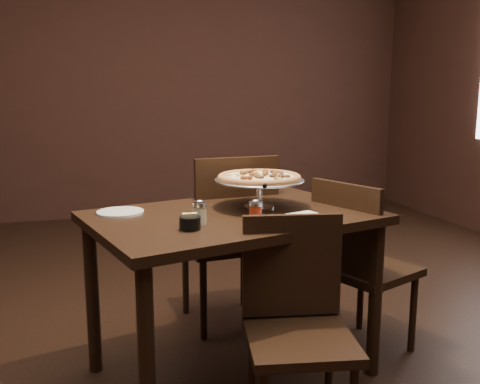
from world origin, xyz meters
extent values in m
cube|color=black|center=(0.00, 0.00, -0.01)|extent=(6.00, 7.00, 0.02)
cube|color=black|center=(0.00, 3.51, 1.40)|extent=(6.00, 0.02, 2.80)
cube|color=black|center=(0.02, -0.04, 0.77)|extent=(1.43, 1.13, 0.04)
cylinder|color=black|center=(-0.44, -0.52, 0.37)|extent=(0.06, 0.06, 0.74)
cylinder|color=black|center=(0.66, -0.24, 0.37)|extent=(0.06, 0.06, 0.74)
cylinder|color=black|center=(-0.62, 0.17, 0.37)|extent=(0.06, 0.06, 0.74)
cylinder|color=black|center=(0.48, 0.45, 0.37)|extent=(0.06, 0.06, 0.74)
cylinder|color=silver|center=(0.17, 0.04, 0.79)|extent=(0.15, 0.15, 0.01)
cylinder|color=silver|center=(0.17, 0.04, 0.85)|extent=(0.03, 0.03, 0.12)
cylinder|color=silver|center=(0.17, 0.04, 0.91)|extent=(0.10, 0.10, 0.01)
cylinder|color=#97979C|center=(0.17, 0.04, 0.92)|extent=(0.42, 0.42, 0.01)
torus|color=#97979C|center=(0.17, 0.04, 0.92)|extent=(0.43, 0.43, 0.01)
cylinder|color=brown|center=(0.17, 0.04, 0.93)|extent=(0.39, 0.39, 0.01)
torus|color=brown|center=(0.17, 0.04, 0.93)|extent=(0.40, 0.40, 0.03)
cylinder|color=#D8BD77|center=(0.17, 0.04, 0.94)|extent=(0.33, 0.33, 0.01)
cylinder|color=beige|center=(-0.17, -0.19, 0.82)|extent=(0.06, 0.06, 0.08)
cylinder|color=silver|center=(-0.17, -0.19, 0.87)|extent=(0.06, 0.06, 0.02)
ellipsoid|color=silver|center=(-0.17, -0.19, 0.89)|extent=(0.03, 0.03, 0.01)
cylinder|color=#99280D|center=(0.07, -0.22, 0.82)|extent=(0.05, 0.05, 0.07)
cylinder|color=silver|center=(0.07, -0.22, 0.86)|extent=(0.06, 0.06, 0.02)
ellipsoid|color=silver|center=(0.07, -0.22, 0.88)|extent=(0.03, 0.03, 0.01)
cylinder|color=black|center=(-0.22, -0.27, 0.81)|extent=(0.09, 0.09, 0.05)
cube|color=#D0C078|center=(-0.24, -0.27, 0.82)|extent=(0.04, 0.03, 0.06)
cube|color=#D0C078|center=(-0.21, -0.27, 0.82)|extent=(0.04, 0.03, 0.06)
cube|color=silver|center=(0.29, -0.25, 0.79)|extent=(0.20, 0.20, 0.02)
cylinder|color=silver|center=(-0.47, 0.11, 0.79)|extent=(0.21, 0.21, 0.01)
cylinder|color=silver|center=(0.23, -0.28, 0.79)|extent=(0.21, 0.21, 0.01)
cone|color=silver|center=(0.15, -0.13, 0.92)|extent=(0.15, 0.15, 0.00)
cylinder|color=black|center=(0.15, -0.13, 0.93)|extent=(0.07, 0.13, 0.02)
cube|color=black|center=(0.13, 0.54, 0.48)|extent=(0.50, 0.50, 0.04)
cube|color=black|center=(0.15, 0.33, 0.75)|extent=(0.47, 0.07, 0.49)
cylinder|color=black|center=(0.31, 0.74, 0.23)|extent=(0.04, 0.04, 0.45)
cylinder|color=black|center=(-0.07, 0.71, 0.23)|extent=(0.04, 0.04, 0.45)
cylinder|color=black|center=(0.34, 0.37, 0.23)|extent=(0.04, 0.04, 0.45)
cylinder|color=black|center=(-0.04, 0.34, 0.23)|extent=(0.04, 0.04, 0.45)
cube|color=black|center=(0.13, -0.60, 0.41)|extent=(0.47, 0.47, 0.04)
cube|color=black|center=(0.16, -0.42, 0.65)|extent=(0.40, 0.10, 0.42)
cylinder|color=black|center=(0.00, -0.41, 0.20)|extent=(0.03, 0.03, 0.39)
cylinder|color=black|center=(0.32, -0.47, 0.20)|extent=(0.03, 0.03, 0.39)
cube|color=black|center=(0.75, 0.00, 0.43)|extent=(0.55, 0.55, 0.04)
cube|color=black|center=(0.57, -0.07, 0.68)|extent=(0.19, 0.40, 0.44)
cylinder|color=black|center=(0.97, -0.09, 0.21)|extent=(0.04, 0.04, 0.41)
cylinder|color=black|center=(0.84, 0.22, 0.21)|extent=(0.04, 0.04, 0.41)
cylinder|color=black|center=(0.66, -0.22, 0.21)|extent=(0.04, 0.04, 0.41)
cylinder|color=black|center=(0.53, 0.10, 0.21)|extent=(0.04, 0.04, 0.41)
camera|label=1|loc=(-0.62, -2.34, 1.33)|focal=40.00mm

